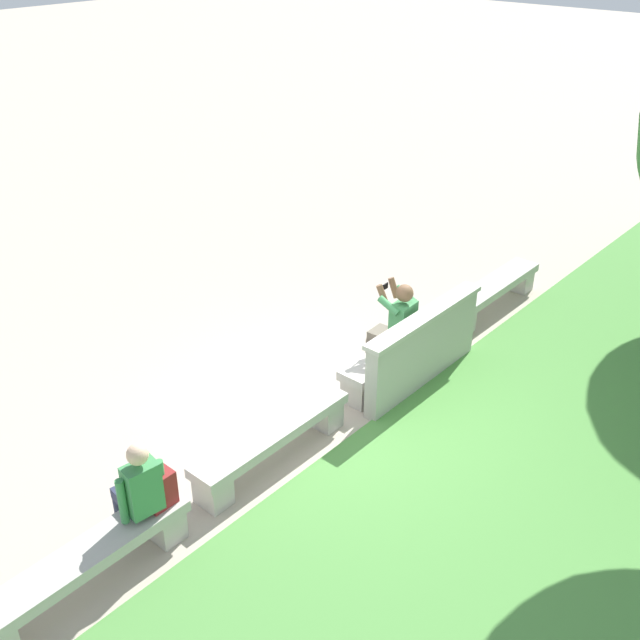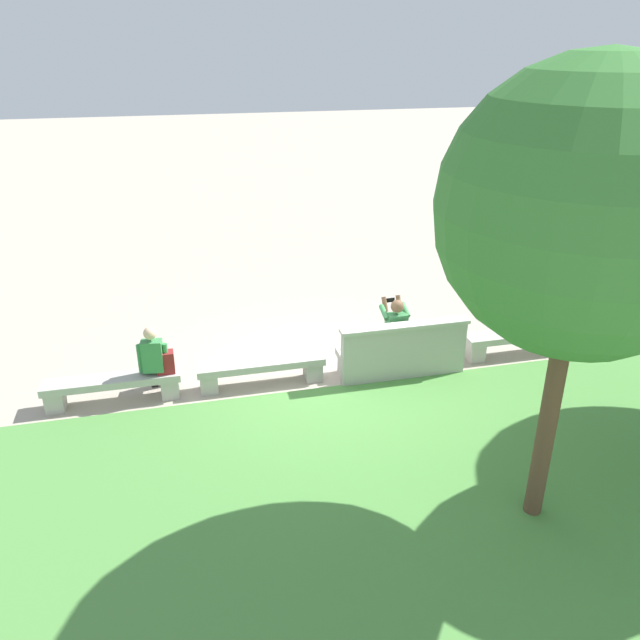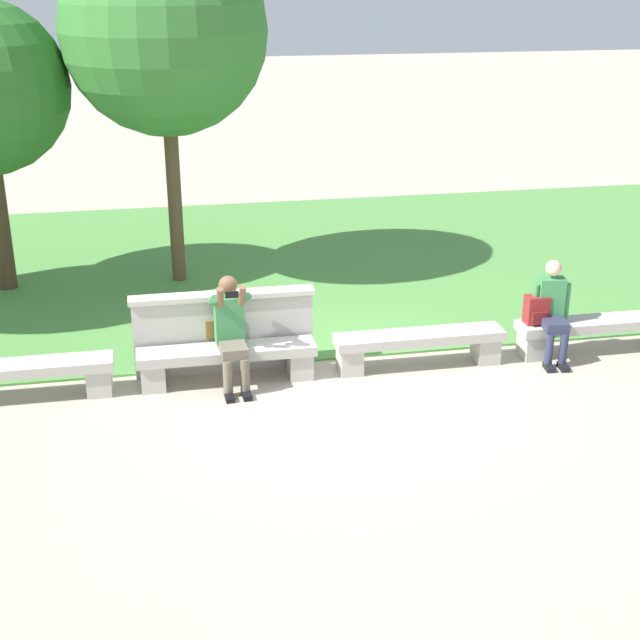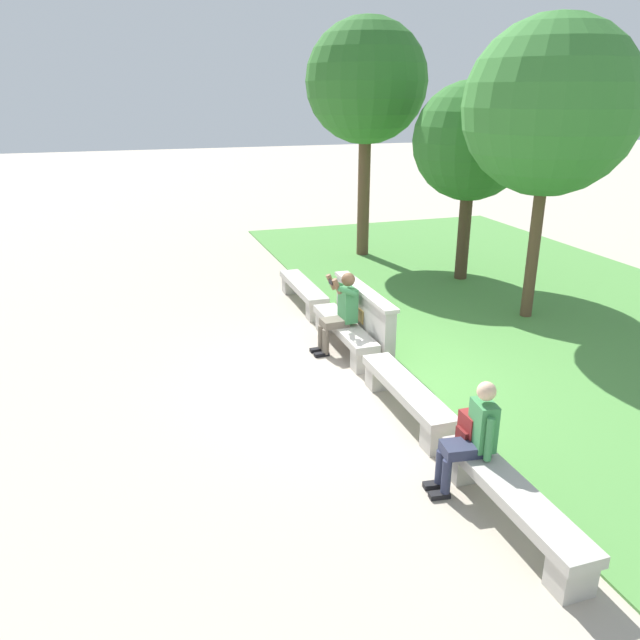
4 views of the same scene
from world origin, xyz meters
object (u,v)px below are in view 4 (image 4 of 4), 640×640
at_px(person_photographer, 341,309).
at_px(bench_far, 512,501).
at_px(bench_main, 303,291).
at_px(bench_mid, 406,394).
at_px(backpack, 471,429).
at_px(tree_behind_wall, 471,142).
at_px(tree_right_background, 366,83).
at_px(tree_left_background, 551,108).
at_px(bench_near, 344,332).
at_px(person_distant, 473,434).

bearing_deg(person_photographer, bench_far, 0.95).
distance_m(bench_main, bench_mid, 4.72).
distance_m(person_photographer, backpack, 3.83).
bearing_deg(tree_behind_wall, tree_right_background, -154.99).
height_order(person_photographer, tree_behind_wall, tree_behind_wall).
bearing_deg(tree_left_background, bench_main, -117.29).
bearing_deg(bench_near, backpack, 0.30).
distance_m(bench_mid, tree_right_background, 9.37).
relative_size(bench_mid, person_photographer, 1.59).
bearing_deg(tree_right_background, tree_behind_wall, 25.01).
xyz_separation_m(person_distant, backpack, (-0.17, 0.09, -0.05)).
xyz_separation_m(bench_main, tree_right_background, (-3.39, 2.62, 3.89)).
relative_size(bench_near, tree_right_background, 0.37).
relative_size(bench_mid, person_distant, 1.67).
relative_size(backpack, tree_left_background, 0.08).
xyz_separation_m(bench_near, backpack, (3.88, 0.02, 0.32)).
distance_m(bench_mid, person_distant, 1.73).
bearing_deg(bench_mid, tree_behind_wall, 143.85).
xyz_separation_m(bench_mid, person_distant, (1.68, -0.07, 0.37)).
distance_m(bench_far, person_photographer, 4.69).
bearing_deg(bench_main, tree_behind_wall, 99.13).
bearing_deg(bench_near, bench_mid, 0.00).
relative_size(person_distant, tree_behind_wall, 0.30).
distance_m(tree_left_background, tree_right_background, 5.50).
relative_size(bench_main, person_distant, 1.67).
height_order(backpack, tree_right_background, tree_right_background).
bearing_deg(person_distant, bench_far, 5.55).
bearing_deg(bench_mid, backpack, 0.77).
relative_size(bench_far, tree_right_background, 0.37).
xyz_separation_m(bench_main, bench_mid, (4.72, 0.00, 0.00)).
xyz_separation_m(person_photographer, person_distant, (3.99, 0.01, -0.06)).
bearing_deg(backpack, bench_far, -1.40).
bearing_deg(tree_right_background, backpack, -15.10).
bearing_deg(bench_near, tree_right_background, 155.52).
bearing_deg(tree_behind_wall, bench_mid, -36.15).
relative_size(tree_behind_wall, tree_right_background, 0.75).
height_order(bench_main, tree_behind_wall, tree_behind_wall).
xyz_separation_m(bench_near, tree_left_background, (-0.40, 3.81, 3.45)).
distance_m(person_photographer, tree_behind_wall, 5.50).
bearing_deg(person_photographer, backpack, 1.47).
relative_size(bench_main, person_photographer, 1.59).
distance_m(bench_main, tree_left_background, 5.50).
bearing_deg(backpack, person_photographer, -178.53).
bearing_deg(person_photographer, bench_mid, 1.93).
xyz_separation_m(backpack, tree_right_background, (-9.63, 2.60, 3.57)).
distance_m(backpack, tree_right_background, 10.60).
bearing_deg(bench_far, bench_main, 180.00).
xyz_separation_m(bench_far, tree_right_background, (-10.47, 2.62, 3.89)).
height_order(tree_behind_wall, tree_left_background, tree_left_background).
height_order(person_distant, backpack, person_distant).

